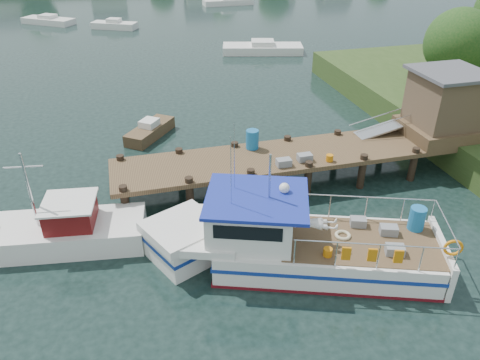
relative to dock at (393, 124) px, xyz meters
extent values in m
plane|color=black|center=(-6.51, -0.01, -2.24)|extent=(160.00, 160.00, 0.00)
cylinder|color=#332114|center=(7.49, 5.99, -0.72)|extent=(0.50, 0.50, 3.05)
sphere|color=#234217|center=(7.49, 5.99, 1.72)|extent=(3.90, 3.90, 3.90)
cube|color=brown|center=(-4.51, -0.01, -0.94)|extent=(16.00, 3.00, 0.20)
cylinder|color=black|center=(-12.01, -1.31, -1.59)|extent=(0.32, 0.32, 1.90)
cylinder|color=black|center=(-12.01, 1.29, -1.59)|extent=(0.32, 0.32, 1.90)
cylinder|color=black|center=(-9.51, -1.31, -1.59)|extent=(0.32, 0.32, 1.90)
cylinder|color=black|center=(-9.51, 1.29, -1.59)|extent=(0.32, 0.32, 1.90)
cylinder|color=black|center=(-7.01, -1.31, -1.59)|extent=(0.32, 0.32, 1.90)
cylinder|color=black|center=(-7.01, 1.29, -1.59)|extent=(0.32, 0.32, 1.90)
cylinder|color=black|center=(-4.51, -1.31, -1.59)|extent=(0.32, 0.32, 1.90)
cylinder|color=black|center=(-4.51, 1.29, -1.59)|extent=(0.32, 0.32, 1.90)
cylinder|color=black|center=(-2.01, -1.31, -1.59)|extent=(0.32, 0.32, 1.90)
cylinder|color=black|center=(-2.01, 1.29, -1.59)|extent=(0.32, 0.32, 1.90)
cylinder|color=black|center=(0.49, -1.31, -1.59)|extent=(0.32, 0.32, 1.90)
cylinder|color=black|center=(0.49, 1.29, -1.59)|extent=(0.32, 0.32, 1.90)
cylinder|color=black|center=(2.99, -1.31, -1.59)|extent=(0.32, 0.32, 1.90)
cylinder|color=black|center=(2.99, 1.29, -1.59)|extent=(0.32, 0.32, 1.90)
cube|color=brown|center=(2.49, -0.01, -0.54)|extent=(3.20, 3.00, 0.60)
cube|color=#4E3C2B|center=(2.49, -0.01, 0.86)|extent=(2.60, 2.60, 2.40)
cube|color=#47474C|center=(2.49, -0.01, 2.16)|extent=(3.00, 3.00, 0.15)
cube|color=#A5A8AD|center=(0.19, 0.89, -0.59)|extent=(3.34, 0.90, 0.79)
cylinder|color=silver|center=(0.19, 0.49, -0.09)|extent=(3.34, 0.05, 0.76)
cylinder|color=silver|center=(0.19, 1.29, -0.09)|extent=(3.34, 0.05, 0.76)
cube|color=slate|center=(-5.51, -1.01, -0.68)|extent=(0.60, 0.40, 0.30)
cube|color=slate|center=(-4.51, -0.81, -0.68)|extent=(0.60, 0.40, 0.30)
cylinder|color=#C9720B|center=(-3.51, -1.11, -0.69)|extent=(0.30, 0.30, 0.28)
cylinder|color=#16609A|center=(-6.31, 0.89, -0.40)|extent=(0.56, 0.56, 0.85)
cube|color=silver|center=(-5.70, -5.72, -1.69)|extent=(7.76, 5.19, 1.10)
cube|color=silver|center=(-10.21, -4.06, -1.69)|extent=(2.71, 2.71, 1.10)
cube|color=silver|center=(-10.21, -4.06, -0.99)|extent=(3.00, 2.93, 0.34)
cube|color=silver|center=(-9.31, -4.39, -1.02)|extent=(2.75, 3.23, 0.29)
cube|color=navy|center=(-5.70, -5.72, -1.55)|extent=(7.86, 5.26, 0.13)
cube|color=navy|center=(-10.21, -4.06, -1.55)|extent=(2.75, 2.75, 0.13)
cube|color=#5D0D15|center=(-5.70, -5.72, -2.19)|extent=(7.85, 5.24, 0.13)
cube|color=brown|center=(-4.62, -6.11, -1.13)|extent=(5.76, 4.22, 0.04)
cube|color=silver|center=(-2.19, -7.01, -1.59)|extent=(1.17, 2.77, 1.30)
cube|color=silver|center=(-8.04, -4.85, -0.42)|extent=(3.39, 3.27, 1.44)
cube|color=black|center=(-8.48, -6.03, -0.13)|extent=(2.00, 0.77, 0.48)
cube|color=black|center=(-7.61, -3.67, -0.13)|extent=(2.00, 0.77, 0.48)
cube|color=black|center=(-9.32, -4.39, -0.13)|extent=(0.63, 1.64, 0.48)
cube|color=navy|center=(-7.86, -4.92, 0.35)|extent=(4.03, 3.74, 0.12)
cylinder|color=silver|center=(-7.50, -5.05, 1.17)|extent=(0.10, 0.10, 1.54)
cylinder|color=silver|center=(-8.75, -5.10, 1.55)|extent=(0.03, 0.03, 2.31)
cylinder|color=silver|center=(-8.42, -4.20, 1.55)|extent=(0.03, 0.03, 2.31)
sphere|color=silver|center=(-6.92, -4.86, 0.54)|extent=(0.44, 0.44, 0.35)
cylinder|color=silver|center=(-4.94, -7.41, -0.22)|extent=(4.52, 1.70, 0.04)
cylinder|color=silver|center=(-4.03, -4.92, -0.22)|extent=(4.52, 1.70, 0.04)
cylinder|color=silver|center=(-2.20, -7.00, -0.22)|extent=(0.95, 2.49, 0.04)
cylinder|color=silver|center=(-7.15, -6.59, -0.68)|extent=(0.05, 0.05, 0.91)
cylinder|color=silver|center=(-6.23, -4.11, -0.68)|extent=(0.05, 0.05, 0.91)
cylinder|color=silver|center=(-5.98, -7.03, -0.68)|extent=(0.05, 0.05, 0.91)
cylinder|color=silver|center=(-5.06, -4.54, -0.68)|extent=(0.05, 0.05, 0.91)
cylinder|color=silver|center=(-4.81, -7.46, -0.68)|extent=(0.05, 0.05, 0.91)
cylinder|color=silver|center=(-3.89, -4.97, -0.68)|extent=(0.05, 0.05, 0.91)
cylinder|color=silver|center=(-3.63, -7.89, -0.68)|extent=(0.05, 0.05, 0.91)
cylinder|color=silver|center=(-2.72, -5.40, -0.68)|extent=(0.05, 0.05, 0.91)
cylinder|color=silver|center=(-2.69, -8.24, -0.68)|extent=(0.05, 0.05, 0.91)
cylinder|color=silver|center=(-1.77, -5.75, -0.68)|extent=(0.05, 0.05, 0.91)
cube|color=slate|center=(-3.92, -6.99, -0.96)|extent=(0.67, 0.56, 0.31)
cube|color=slate|center=(-3.55, -5.99, -0.96)|extent=(0.67, 0.56, 0.31)
cube|color=slate|center=(-4.32, -5.30, -0.96)|extent=(0.62, 0.52, 0.31)
cylinder|color=#16609A|center=(-2.52, -5.96, -0.70)|extent=(0.69, 0.69, 0.85)
cylinder|color=#C9720B|center=(-6.00, -6.53, -0.98)|extent=(0.37, 0.37, 0.29)
torus|color=#BFB28C|center=(-5.09, -5.73, -1.07)|extent=(0.69, 0.69, 0.12)
torus|color=#C9720B|center=(-2.43, -7.74, -0.61)|extent=(0.59, 0.30, 0.60)
cube|color=#C9720B|center=(-5.71, -7.14, -0.61)|extent=(0.29, 0.18, 0.43)
cube|color=#C9720B|center=(-4.99, -7.41, -0.61)|extent=(0.29, 0.18, 0.43)
cube|color=#C9720B|center=(-4.27, -7.67, -0.61)|extent=(0.29, 0.18, 0.43)
imported|color=silver|center=(-6.34, -5.79, -0.29)|extent=(0.59, 0.72, 1.69)
cube|color=silver|center=(-14.34, -2.19, -1.79)|extent=(6.11, 2.95, 0.90)
cube|color=#560E0E|center=(-13.89, -2.25, -0.93)|extent=(1.83, 1.83, 0.86)
cube|color=silver|center=(-13.89, -2.25, -0.48)|extent=(2.04, 2.04, 0.07)
cylinder|color=silver|center=(-15.05, -2.09, 0.11)|extent=(0.10, 0.10, 2.80)
cylinder|color=silver|center=(-15.05, -2.09, 1.01)|extent=(1.26, 0.23, 0.05)
cube|color=brown|center=(-10.38, 6.40, -1.93)|extent=(2.93, 3.33, 0.61)
cube|color=silver|center=(-10.38, 6.40, -1.47)|extent=(1.20, 1.23, 0.39)
cube|color=silver|center=(3.15, 44.48, -1.90)|extent=(6.29, 2.23, 0.67)
cube|color=silver|center=(-11.36, 33.92, -1.92)|extent=(4.78, 3.47, 0.64)
cube|color=silver|center=(-11.36, 33.92, -1.44)|extent=(1.64, 1.56, 0.41)
cube|color=silver|center=(0.49, 21.07, -1.91)|extent=(7.04, 3.88, 0.67)
cube|color=silver|center=(0.49, 21.07, -1.40)|extent=(2.21, 2.02, 0.43)
cube|color=silver|center=(-18.08, 38.12, -1.94)|extent=(5.72, 4.85, 0.61)
cube|color=silver|center=(-18.08, 38.12, -1.48)|extent=(2.08, 2.02, 0.39)
camera|label=1|loc=(-11.64, -16.97, 8.33)|focal=35.00mm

